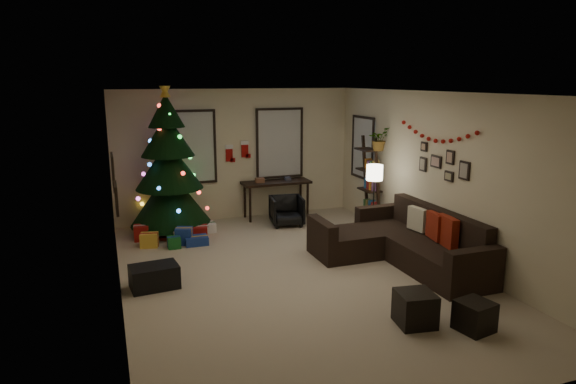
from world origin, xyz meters
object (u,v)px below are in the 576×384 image
object	(u,v)px
christmas_tree	(169,171)
desk	(276,185)
bookshelf	(370,184)
sofa	(403,244)
desk_chair	(287,211)

from	to	relation	value
christmas_tree	desk	distance (m)	2.31
bookshelf	sofa	bearing A→B (deg)	-103.43
desk	desk_chair	world-z (taller)	desk
sofa	desk	bearing A→B (deg)	107.87
christmas_tree	bookshelf	bearing A→B (deg)	-15.54
sofa	christmas_tree	bearing A→B (deg)	137.85
christmas_tree	sofa	distance (m)	4.53
desk	desk_chair	size ratio (longest dim) A/B	2.42
sofa	desk_chair	xyz separation A→B (m)	(-1.05, 2.61, 0.01)
sofa	bookshelf	world-z (taller)	bookshelf
desk_chair	desk	bearing A→B (deg)	98.54
christmas_tree	desk	xyz separation A→B (m)	(2.24, 0.28, -0.50)
desk	bookshelf	size ratio (longest dim) A/B	0.80
sofa	desk	xyz separation A→B (m)	(-1.05, 3.26, 0.40)
christmas_tree	desk	size ratio (longest dim) A/B	1.98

